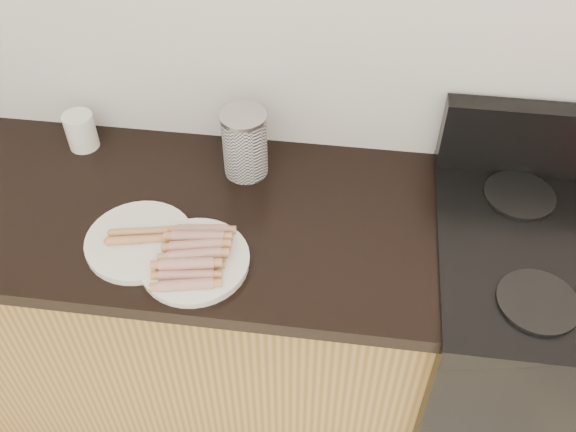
# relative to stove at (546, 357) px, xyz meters

# --- Properties ---
(wall_back) EXTENTS (4.00, 0.04, 2.60)m
(wall_back) POSITION_rel_stove_xyz_m (-0.78, 0.32, 0.84)
(wall_back) COLOR silver
(wall_back) RESTS_ON ground
(cabinet_base) EXTENTS (2.20, 0.59, 0.86)m
(cabinet_base) POSITION_rel_stove_xyz_m (-1.48, 0.01, -0.03)
(cabinet_base) COLOR olive
(cabinet_base) RESTS_ON floor
(counter_slab) EXTENTS (2.20, 0.62, 0.04)m
(counter_slab) POSITION_rel_stove_xyz_m (-1.48, 0.01, 0.42)
(counter_slab) COLOR black
(counter_slab) RESTS_ON cabinet_base
(stove) EXTENTS (0.76, 0.65, 0.91)m
(stove) POSITION_rel_stove_xyz_m (0.00, 0.00, 0.00)
(stove) COLOR black
(stove) RESTS_ON floor
(burner_near_left) EXTENTS (0.18, 0.18, 0.01)m
(burner_near_left) POSITION_rel_stove_xyz_m (-0.17, -0.17, 0.46)
(burner_near_left) COLOR black
(burner_near_left) RESTS_ON stove
(burner_far_left) EXTENTS (0.18, 0.18, 0.01)m
(burner_far_left) POSITION_rel_stove_xyz_m (-0.17, 0.17, 0.46)
(burner_far_left) COLOR black
(burner_far_left) RESTS_ON stove
(main_plate) EXTENTS (0.32, 0.32, 0.02)m
(main_plate) POSITION_rel_stove_xyz_m (-0.95, -0.15, 0.45)
(main_plate) COLOR white
(main_plate) RESTS_ON counter_slab
(side_plate) EXTENTS (0.27, 0.27, 0.02)m
(side_plate) POSITION_rel_stove_xyz_m (-1.09, -0.11, 0.45)
(side_plate) COLOR white
(side_plate) RESTS_ON counter_slab
(hotdog_pile) EXTENTS (0.12, 0.21, 0.05)m
(hotdog_pile) POSITION_rel_stove_xyz_m (-0.95, -0.15, 0.48)
(hotdog_pile) COLOR maroon
(hotdog_pile) RESTS_ON main_plate
(plain_sausages) EXTENTS (0.13, 0.07, 0.02)m
(plain_sausages) POSITION_rel_stove_xyz_m (-1.09, -0.11, 0.47)
(plain_sausages) COLOR #C77A45
(plain_sausages) RESTS_ON side_plate
(canister) EXTENTS (0.12, 0.12, 0.19)m
(canister) POSITION_rel_stove_xyz_m (-0.88, 0.19, 0.54)
(canister) COLOR white
(canister) RESTS_ON counter_slab
(mug) EXTENTS (0.10, 0.10, 0.10)m
(mug) POSITION_rel_stove_xyz_m (-1.35, 0.23, 0.50)
(mug) COLOR white
(mug) RESTS_ON counter_slab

